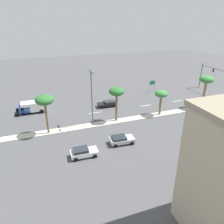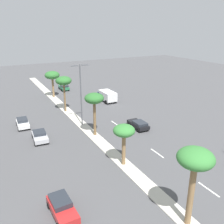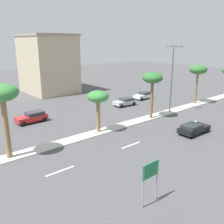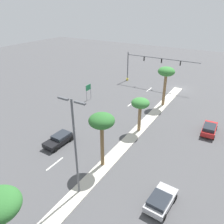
{
  "view_description": "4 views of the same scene",
  "coord_description": "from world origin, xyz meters",
  "px_view_note": "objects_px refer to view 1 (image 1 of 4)",
  "views": [
    {
      "loc": [
        -35.44,
        44.87,
        18.84
      ],
      "look_at": [
        -1.62,
        32.58,
        2.92
      ],
      "focal_mm": 34.8,
      "sensor_mm": 36.0,
      "label": 1
    },
    {
      "loc": [
        -13.74,
        -1.34,
        16.42
      ],
      "look_at": [
        3.47,
        31.28,
        3.26
      ],
      "focal_mm": 39.44,
      "sensor_mm": 36.0,
      "label": 2
    },
    {
      "loc": [
        23.1,
        4.09,
        10.98
      ],
      "look_at": [
        2.28,
        21.72,
        3.14
      ],
      "focal_mm": 39.3,
      "sensor_mm": 36.0,
      "label": 3
    },
    {
      "loc": [
        -11.65,
        48.85,
        17.69
      ],
      "look_at": [
        2.68,
        24.79,
        3.89
      ],
      "focal_mm": 36.13,
      "sensor_mm": 36.0,
      "label": 4
    }
  ],
  "objects_px": {
    "palm_tree_far": "(161,95)",
    "box_truck": "(31,107)",
    "sedan_black_near": "(108,104)",
    "directional_road_sign": "(152,84)",
    "traffic_signal_gantry": "(213,76)",
    "sedan_red_left": "(210,127)",
    "sedan_white_leading": "(83,152)",
    "sedan_silver_inboard": "(121,139)",
    "street_lamp_leading": "(92,94)",
    "palm_tree_leading": "(44,101)",
    "palm_tree_near": "(117,93)",
    "palm_tree_outboard": "(206,81)"
  },
  "relations": [
    {
      "from": "palm_tree_far",
      "to": "box_truck",
      "type": "xyz_separation_m",
      "value": [
        10.26,
        25.02,
        -3.12
      ]
    },
    {
      "from": "sedan_black_near",
      "to": "directional_road_sign",
      "type": "bearing_deg",
      "value": -68.9
    },
    {
      "from": "traffic_signal_gantry",
      "to": "palm_tree_far",
      "type": "distance_m",
      "value": 22.41
    },
    {
      "from": "sedan_red_left",
      "to": "sedan_white_leading",
      "type": "height_order",
      "value": "sedan_red_left"
    },
    {
      "from": "sedan_red_left",
      "to": "sedan_silver_inboard",
      "type": "bearing_deg",
      "value": 84.41
    },
    {
      "from": "traffic_signal_gantry",
      "to": "directional_road_sign",
      "type": "bearing_deg",
      "value": 70.55
    },
    {
      "from": "street_lamp_leading",
      "to": "directional_road_sign",
      "type": "bearing_deg",
      "value": -56.31
    },
    {
      "from": "sedan_black_near",
      "to": "sedan_red_left",
      "type": "bearing_deg",
      "value": -142.2
    },
    {
      "from": "sedan_white_leading",
      "to": "sedan_black_near",
      "type": "height_order",
      "value": "sedan_white_leading"
    },
    {
      "from": "palm_tree_leading",
      "to": "street_lamp_leading",
      "type": "distance_m",
      "value": 8.13
    },
    {
      "from": "street_lamp_leading",
      "to": "sedan_white_leading",
      "type": "height_order",
      "value": "street_lamp_leading"
    },
    {
      "from": "palm_tree_near",
      "to": "street_lamp_leading",
      "type": "height_order",
      "value": "street_lamp_leading"
    },
    {
      "from": "palm_tree_far",
      "to": "palm_tree_leading",
      "type": "distance_m",
      "value": 22.51
    },
    {
      "from": "directional_road_sign",
      "to": "sedan_black_near",
      "type": "relative_size",
      "value": 0.73
    },
    {
      "from": "palm_tree_near",
      "to": "sedan_silver_inboard",
      "type": "distance_m",
      "value": 9.77
    },
    {
      "from": "palm_tree_far",
      "to": "sedan_white_leading",
      "type": "height_order",
      "value": "palm_tree_far"
    },
    {
      "from": "palm_tree_near",
      "to": "box_truck",
      "type": "relative_size",
      "value": 1.12
    },
    {
      "from": "palm_tree_outboard",
      "to": "palm_tree_far",
      "type": "height_order",
      "value": "palm_tree_outboard"
    },
    {
      "from": "palm_tree_far",
      "to": "sedan_red_left",
      "type": "height_order",
      "value": "palm_tree_far"
    },
    {
      "from": "sedan_red_left",
      "to": "sedan_white_leading",
      "type": "distance_m",
      "value": 22.95
    },
    {
      "from": "street_lamp_leading",
      "to": "box_truck",
      "type": "distance_m",
      "value": 15.5
    },
    {
      "from": "palm_tree_near",
      "to": "street_lamp_leading",
      "type": "xyz_separation_m",
      "value": [
        -0.25,
        4.84,
        0.29
      ]
    },
    {
      "from": "palm_tree_outboard",
      "to": "street_lamp_leading",
      "type": "relative_size",
      "value": 0.7
    },
    {
      "from": "palm_tree_outboard",
      "to": "box_truck",
      "type": "bearing_deg",
      "value": 74.13
    },
    {
      "from": "traffic_signal_gantry",
      "to": "box_truck",
      "type": "relative_size",
      "value": 2.8
    },
    {
      "from": "sedan_red_left",
      "to": "palm_tree_outboard",
      "type": "bearing_deg",
      "value": -34.01
    },
    {
      "from": "sedan_black_near",
      "to": "palm_tree_leading",
      "type": "bearing_deg",
      "value": 120.87
    },
    {
      "from": "palm_tree_leading",
      "to": "palm_tree_outboard",
      "type": "bearing_deg",
      "value": -89.48
    },
    {
      "from": "palm_tree_outboard",
      "to": "sedan_black_near",
      "type": "height_order",
      "value": "palm_tree_outboard"
    },
    {
      "from": "traffic_signal_gantry",
      "to": "street_lamp_leading",
      "type": "xyz_separation_m",
      "value": [
        -8.13,
        35.15,
        1.58
      ]
    },
    {
      "from": "sedan_silver_inboard",
      "to": "sedan_white_leading",
      "type": "relative_size",
      "value": 1.02
    },
    {
      "from": "palm_tree_leading",
      "to": "box_truck",
      "type": "height_order",
      "value": "palm_tree_leading"
    },
    {
      "from": "palm_tree_outboard",
      "to": "sedan_white_leading",
      "type": "bearing_deg",
      "value": 107.31
    },
    {
      "from": "palm_tree_far",
      "to": "box_truck",
      "type": "relative_size",
      "value": 0.87
    },
    {
      "from": "palm_tree_far",
      "to": "sedan_black_near",
      "type": "xyz_separation_m",
      "value": [
        7.98,
        8.67,
        -3.71
      ]
    },
    {
      "from": "directional_road_sign",
      "to": "palm_tree_near",
      "type": "distance_m",
      "value": 20.5
    },
    {
      "from": "palm_tree_outboard",
      "to": "sedan_black_near",
      "type": "relative_size",
      "value": 1.65
    },
    {
      "from": "palm_tree_near",
      "to": "palm_tree_far",
      "type": "bearing_deg",
      "value": -92.36
    },
    {
      "from": "street_lamp_leading",
      "to": "sedan_red_left",
      "type": "bearing_deg",
      "value": -116.24
    },
    {
      "from": "traffic_signal_gantry",
      "to": "street_lamp_leading",
      "type": "bearing_deg",
      "value": 103.02
    },
    {
      "from": "palm_tree_outboard",
      "to": "palm_tree_near",
      "type": "relative_size",
      "value": 1.07
    },
    {
      "from": "directional_road_sign",
      "to": "sedan_black_near",
      "type": "xyz_separation_m",
      "value": [
        -5.59,
        14.49,
        -1.59
      ]
    },
    {
      "from": "sedan_silver_inboard",
      "to": "sedan_white_leading",
      "type": "distance_m",
      "value": 6.71
    },
    {
      "from": "sedan_red_left",
      "to": "box_truck",
      "type": "bearing_deg",
      "value": 56.72
    },
    {
      "from": "sedan_white_leading",
      "to": "box_truck",
      "type": "bearing_deg",
      "value": 19.26
    },
    {
      "from": "traffic_signal_gantry",
      "to": "palm_tree_near",
      "type": "height_order",
      "value": "traffic_signal_gantry"
    },
    {
      "from": "directional_road_sign",
      "to": "sedan_white_leading",
      "type": "bearing_deg",
      "value": 133.2
    },
    {
      "from": "street_lamp_leading",
      "to": "sedan_silver_inboard",
      "type": "height_order",
      "value": "street_lamp_leading"
    },
    {
      "from": "sedan_red_left",
      "to": "sedan_white_leading",
      "type": "xyz_separation_m",
      "value": [
        0.17,
        22.95,
        -0.04
      ]
    },
    {
      "from": "street_lamp_leading",
      "to": "sedan_silver_inboard",
      "type": "relative_size",
      "value": 2.53
    }
  ]
}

